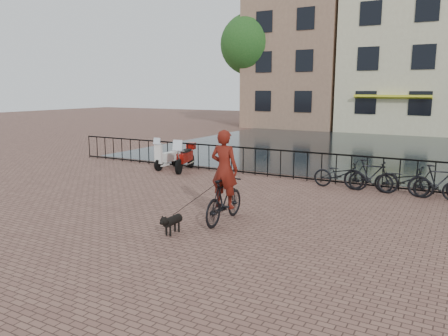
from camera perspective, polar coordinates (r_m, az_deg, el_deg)
The scene contains 14 objects.
ground at distance 8.88m, azimuth -9.74°, elevation -10.71°, with size 100.00×100.00×0.00m, color brown.
canal_water at distance 24.47m, azimuth 16.72°, elevation 2.47°, with size 20.00×20.00×0.00m, color black.
railing at distance 15.56m, azimuth 9.09°, elevation 0.36°, with size 20.00×0.05×1.02m.
canal_house_left at distance 38.70m, azimuth 10.40°, elevation 14.97°, with size 7.50×9.00×12.80m.
canal_house_mid at distance 36.80m, azimuth 22.57°, elevation 13.83°, with size 8.00×9.50×11.80m.
tree_far_left at distance 37.32m, azimuth 3.55°, elevation 15.80°, with size 5.04×5.04×9.27m.
cyclist at distance 10.34m, azimuth 0.04°, elevation -1.82°, with size 0.84×1.92×2.60m.
dog at distance 9.76m, azimuth -6.74°, elevation -7.17°, with size 0.24×0.72×0.48m.
motorcycle at distance 16.99m, azimuth -5.12°, elevation 1.84°, with size 0.92×1.91×1.33m.
scooter at distance 17.57m, azimuth -7.44°, elevation 2.07°, with size 0.41×1.43×1.33m.
parked_bike_0 at distance 14.48m, azimuth 14.94°, elevation -0.82°, with size 0.60×1.72×0.90m, color black.
parked_bike_1 at distance 14.27m, azimuth 18.63°, elevation -0.98°, with size 0.47×1.66×1.00m, color black.
parked_bike_2 at distance 14.14m, azimuth 22.40°, elevation -1.52°, with size 0.60×1.72×0.90m, color black.
parked_bike_3 at distance 14.05m, azimuth 26.25°, elevation -1.68°, with size 0.47×1.66×1.00m, color black.
Camera 1 is at (5.30, -6.38, 3.17)m, focal length 35.00 mm.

